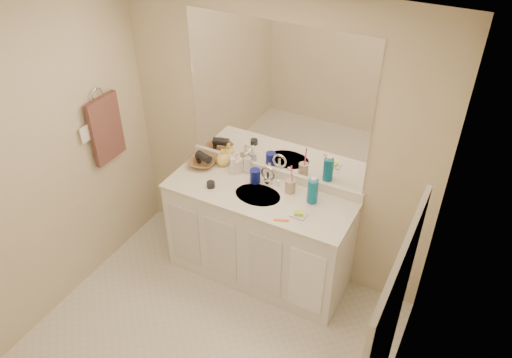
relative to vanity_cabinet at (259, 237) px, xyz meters
name	(u,v)px	position (x,y,z in m)	size (l,w,h in m)	color
ceiling	(157,49)	(0.00, -1.02, 1.97)	(2.60, 2.60, 0.02)	white
wall_back	(275,142)	(0.00, 0.28, 0.77)	(2.60, 0.02, 2.40)	beige
wall_left	(26,183)	(-1.30, -1.02, 0.77)	(0.02, 2.60, 2.40)	beige
wall_right	(395,326)	(1.30, -1.02, 0.77)	(0.02, 2.60, 2.40)	beige
vanity_cabinet	(259,237)	(0.00, 0.00, 0.00)	(1.50, 0.55, 0.85)	white
countertop	(259,195)	(0.00, 0.00, 0.44)	(1.52, 0.57, 0.03)	silver
backsplash	(274,172)	(0.00, 0.26, 0.50)	(1.52, 0.03, 0.08)	white
sink_basin	(258,196)	(0.00, -0.02, 0.44)	(0.37, 0.37, 0.02)	beige
faucet	(268,177)	(0.00, 0.16, 0.51)	(0.02, 0.02, 0.11)	silver
mirror	(276,101)	(0.00, 0.27, 1.14)	(1.48, 0.01, 1.20)	white
blue_mug	(255,176)	(-0.10, 0.12, 0.51)	(0.08, 0.08, 0.12)	navy
tan_cup	(290,186)	(0.21, 0.13, 0.51)	(0.08, 0.08, 0.11)	tan
toothbrush	(292,176)	(0.22, 0.13, 0.60)	(0.01, 0.01, 0.21)	#FF437E
mouthwash_bottle	(313,191)	(0.41, 0.10, 0.55)	(0.08, 0.08, 0.20)	#0C6B95
soap_dish	(299,215)	(0.38, -0.11, 0.46)	(0.11, 0.09, 0.01)	silver
green_soap	(299,213)	(0.38, -0.11, 0.48)	(0.06, 0.05, 0.02)	#BCE036
orange_comb	(281,220)	(0.29, -0.21, 0.46)	(0.11, 0.02, 0.00)	orange
dark_jar	(211,185)	(-0.38, -0.10, 0.48)	(0.07, 0.07, 0.05)	black
extra_white_bottle	(233,166)	(-0.31, 0.14, 0.53)	(0.05, 0.05, 0.15)	white
soap_bottle_white	(248,162)	(-0.22, 0.22, 0.55)	(0.07, 0.07, 0.19)	silver
soap_bottle_cream	(237,162)	(-0.30, 0.19, 0.55)	(0.08, 0.08, 0.18)	#FCEBCE
soap_bottle_yellow	(223,157)	(-0.46, 0.21, 0.53)	(0.12, 0.12, 0.15)	#F4D65E
wicker_basket	(202,163)	(-0.61, 0.12, 0.48)	(0.23, 0.23, 0.06)	brown
hair_dryer	(204,157)	(-0.59, 0.12, 0.54)	(0.07, 0.07, 0.14)	black
towel_ring	(97,94)	(-1.27, -0.25, 1.12)	(0.11, 0.11, 0.01)	silver
hand_towel	(106,129)	(-1.25, -0.25, 0.82)	(0.04, 0.32, 0.55)	#422723
switch_plate	(85,134)	(-1.27, -0.45, 0.88)	(0.01, 0.09, 0.13)	white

